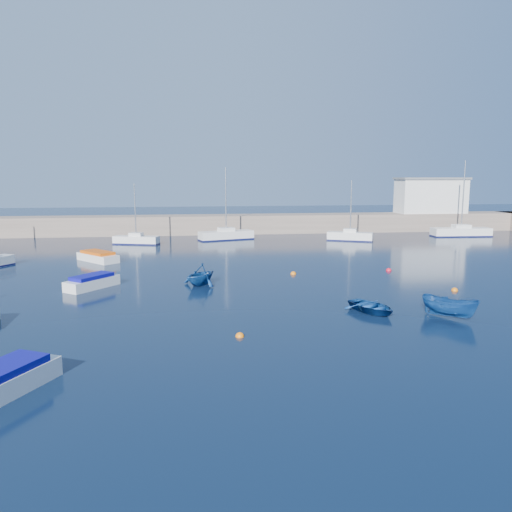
{
  "coord_description": "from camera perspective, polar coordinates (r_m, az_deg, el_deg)",
  "views": [
    {
      "loc": [
        -6.14,
        -25.11,
        8.14
      ],
      "look_at": [
        -0.69,
        15.11,
        1.6
      ],
      "focal_mm": 35.0,
      "sensor_mm": 36.0,
      "label": 1
    }
  ],
  "objects": [
    {
      "name": "sailboat_8",
      "position": [
        73.43,
        22.37,
        2.6
      ],
      "size": [
        7.96,
        2.64,
        10.17
      ],
      "rotation": [
        0.0,
        0.0,
        1.51
      ],
      "color": "silver",
      "rests_on": "ground"
    },
    {
      "name": "buoy_1",
      "position": [
        44.73,
        14.93,
        -1.64
      ],
      "size": [
        0.49,
        0.49,
        0.49
      ],
      "primitive_type": "sphere",
      "color": "red",
      "rests_on": "ground"
    },
    {
      "name": "sailboat_6",
      "position": [
        64.36,
        -3.43,
        2.43
      ],
      "size": [
        7.29,
        3.98,
        9.2
      ],
      "rotation": [
        0.0,
        0.0,
        1.87
      ],
      "color": "silver",
      "rests_on": "ground"
    },
    {
      "name": "dinghy_left",
      "position": [
        37.69,
        -6.36,
        -2.11
      ],
      "size": [
        4.06,
        4.1,
        1.64
      ],
      "primitive_type": "imported",
      "rotation": [
        0.0,
        0.0,
        -0.71
      ],
      "color": "navy",
      "rests_on": "ground"
    },
    {
      "name": "back_wall",
      "position": [
        71.71,
        -2.77,
        3.67
      ],
      "size": [
        96.0,
        4.5,
        2.6
      ],
      "primitive_type": "cube",
      "color": "#78685C",
      "rests_on": "ground"
    },
    {
      "name": "motorboat_2",
      "position": [
        50.28,
        -17.63,
        -0.06
      ],
      "size": [
        4.47,
        4.77,
        1.0
      ],
      "rotation": [
        0.0,
        0.0,
        0.72
      ],
      "color": "silver",
      "rests_on": "ground"
    },
    {
      "name": "motorboat_1",
      "position": [
        38.43,
        -18.22,
        -2.82
      ],
      "size": [
        3.69,
        4.13,
        1.01
      ],
      "rotation": [
        0.0,
        0.0,
        -0.67
      ],
      "color": "silver",
      "rests_on": "ground"
    },
    {
      "name": "harbor_office",
      "position": [
        79.83,
        19.34,
        6.46
      ],
      "size": [
        10.0,
        4.0,
        5.0
      ],
      "primitive_type": "cube",
      "color": "silver",
      "rests_on": "back_wall"
    },
    {
      "name": "dinghy_right",
      "position": [
        31.03,
        21.25,
        -5.46
      ],
      "size": [
        3.09,
        3.39,
        1.29
      ],
      "primitive_type": "imported",
      "rotation": [
        0.0,
        0.0,
        0.68
      ],
      "color": "navy",
      "rests_on": "ground"
    },
    {
      "name": "buoy_2",
      "position": [
        38.5,
        21.75,
        -3.72
      ],
      "size": [
        0.47,
        0.47,
        0.47
      ],
      "primitive_type": "sphere",
      "color": "orange",
      "rests_on": "ground"
    },
    {
      "name": "buoy_0",
      "position": [
        25.86,
        -1.86,
        -9.2
      ],
      "size": [
        0.46,
        0.46,
        0.46
      ],
      "primitive_type": "sphere",
      "color": "orange",
      "rests_on": "ground"
    },
    {
      "name": "buoy_3",
      "position": [
        41.85,
        4.29,
        -2.09
      ],
      "size": [
        0.49,
        0.49,
        0.49
      ],
      "primitive_type": "sphere",
      "color": "orange",
      "rests_on": "ground"
    },
    {
      "name": "dinghy_center",
      "position": [
        30.97,
        13.08,
        -5.67
      ],
      "size": [
        3.54,
        4.01,
        0.69
      ],
      "primitive_type": "imported",
      "rotation": [
        0.0,
        0.0,
        0.43
      ],
      "color": "navy",
      "rests_on": "ground"
    },
    {
      "name": "sailboat_5",
      "position": [
        61.68,
        -13.53,
        1.83
      ],
      "size": [
        5.65,
        3.06,
        7.24
      ],
      "rotation": [
        0.0,
        0.0,
        1.27
      ],
      "color": "silver",
      "rests_on": "ground"
    },
    {
      "name": "sailboat_7",
      "position": [
        64.35,
        10.69,
        2.28
      ],
      "size": [
        5.77,
        3.83,
        7.58
      ],
      "rotation": [
        0.0,
        0.0,
        1.13
      ],
      "color": "silver",
      "rests_on": "ground"
    },
    {
      "name": "ground",
      "position": [
        27.1,
        5.81,
        -8.37
      ],
      "size": [
        220.0,
        220.0,
        0.0
      ],
      "primitive_type": "plane",
      "color": "black",
      "rests_on": "ground"
    },
    {
      "name": "motorboat_3",
      "position": [
        21.51,
        -27.19,
        -12.65
      ],
      "size": [
        3.64,
        4.95,
        1.1
      ],
      "rotation": [
        0.0,
        0.0,
        -0.48
      ],
      "color": "silver",
      "rests_on": "ground"
    }
  ]
}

